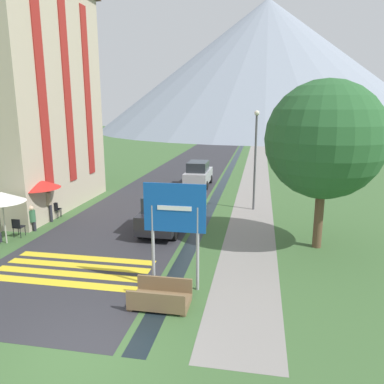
% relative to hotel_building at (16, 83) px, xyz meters
% --- Properties ---
extents(ground_plane, '(160.00, 160.00, 0.00)m').
position_rel_hotel_building_xyz_m(ground_plane, '(9.39, 8.00, -6.92)').
color(ground_plane, '#3D6033').
extents(road, '(6.40, 60.00, 0.01)m').
position_rel_hotel_building_xyz_m(road, '(6.89, 18.00, -6.92)').
color(road, '#2D2D33').
rests_on(road, ground_plane).
extents(footpath, '(2.20, 60.00, 0.01)m').
position_rel_hotel_building_xyz_m(footpath, '(12.99, 18.00, -6.92)').
color(footpath, gray).
rests_on(footpath, ground_plane).
extents(drainage_channel, '(0.60, 60.00, 0.00)m').
position_rel_hotel_building_xyz_m(drainage_channel, '(10.59, 18.00, -6.92)').
color(drainage_channel, black).
rests_on(drainage_channel, ground_plane).
extents(crosswalk_marking, '(5.44, 2.54, 0.01)m').
position_rel_hotel_building_xyz_m(crosswalk_marking, '(6.89, -7.77, -6.92)').
color(crosswalk_marking, yellow).
rests_on(crosswalk_marking, ground_plane).
extents(mountain_distant, '(80.04, 80.04, 30.26)m').
position_rel_hotel_building_xyz_m(mountain_distant, '(13.82, 76.60, 8.21)').
color(mountain_distant, gray).
rests_on(mountain_distant, ground_plane).
extents(hotel_building, '(6.42, 9.32, 12.96)m').
position_rel_hotel_building_xyz_m(hotel_building, '(0.00, 0.00, 0.00)').
color(hotel_building, '#BCAD93').
rests_on(hotel_building, ground_plane).
extents(road_sign, '(1.95, 0.11, 3.42)m').
position_rel_hotel_building_xyz_m(road_sign, '(10.78, -8.44, -4.61)').
color(road_sign, '#9E9EA3').
rests_on(road_sign, ground_plane).
extents(footbridge, '(1.70, 1.10, 0.65)m').
position_rel_hotel_building_xyz_m(footbridge, '(10.59, -9.58, -6.70)').
color(footbridge, brown).
rests_on(footbridge, ground_plane).
extents(parked_car_near, '(1.75, 3.81, 1.82)m').
position_rel_hotel_building_xyz_m(parked_car_near, '(8.99, -3.04, -6.02)').
color(parked_car_near, black).
rests_on(parked_car_near, ground_plane).
extents(parked_car_far, '(1.70, 3.82, 1.82)m').
position_rel_hotel_building_xyz_m(parked_car_far, '(8.92, 7.30, -6.02)').
color(parked_car_far, '#B2B2B7').
rests_on(parked_car_far, ground_plane).
extents(cafe_chair_near_left, '(0.40, 0.40, 0.85)m').
position_rel_hotel_building_xyz_m(cafe_chair_near_left, '(2.83, -5.02, -6.41)').
color(cafe_chair_near_left, black).
rests_on(cafe_chair_near_left, ground_plane).
extents(cafe_chair_far_left, '(0.40, 0.40, 0.85)m').
position_rel_hotel_building_xyz_m(cafe_chair_far_left, '(2.91, -2.09, -6.41)').
color(cafe_chair_far_left, black).
rests_on(cafe_chair_far_left, ground_plane).
extents(cafe_chair_far_right, '(0.40, 0.40, 0.85)m').
position_rel_hotel_building_xyz_m(cafe_chair_far_right, '(2.91, -1.99, -6.41)').
color(cafe_chair_far_right, black).
rests_on(cafe_chair_far_right, ground_plane).
extents(cafe_umbrella_front_white, '(1.91, 1.91, 2.23)m').
position_rel_hotel_building_xyz_m(cafe_umbrella_front_white, '(2.80, -5.78, -4.91)').
color(cafe_umbrella_front_white, '#B7B2A8').
rests_on(cafe_umbrella_front_white, ground_plane).
extents(cafe_umbrella_middle_red, '(2.28, 2.28, 2.30)m').
position_rel_hotel_building_xyz_m(cafe_umbrella_middle_red, '(2.69, -3.13, -4.87)').
color(cafe_umbrella_middle_red, '#B7B2A8').
rests_on(cafe_umbrella_middle_red, ground_plane).
extents(person_seated_far, '(0.32, 0.32, 1.21)m').
position_rel_hotel_building_xyz_m(person_seated_far, '(2.98, -4.14, -6.25)').
color(person_seated_far, '#282833').
rests_on(person_seated_far, ground_plane).
extents(person_standing_terrace, '(0.32, 0.32, 1.72)m').
position_rel_hotel_building_xyz_m(person_standing_terrace, '(2.97, -2.67, -5.93)').
color(person_standing_terrace, '#282833').
rests_on(person_standing_terrace, ground_plane).
extents(streetlamp, '(0.28, 0.28, 5.49)m').
position_rel_hotel_building_xyz_m(streetlamp, '(13.04, 1.53, -3.69)').
color(streetlamp, '#515156').
rests_on(streetlamp, ground_plane).
extents(tree_by_path, '(4.63, 4.63, 6.74)m').
position_rel_hotel_building_xyz_m(tree_by_path, '(15.74, -3.88, -2.51)').
color(tree_by_path, brown).
rests_on(tree_by_path, ground_plane).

